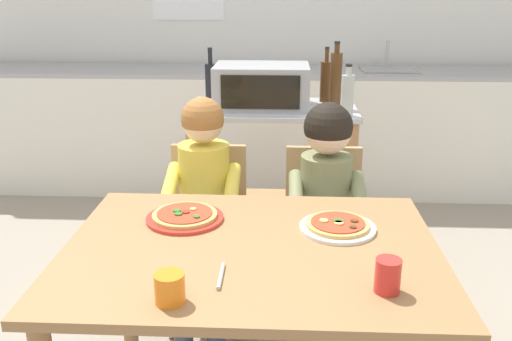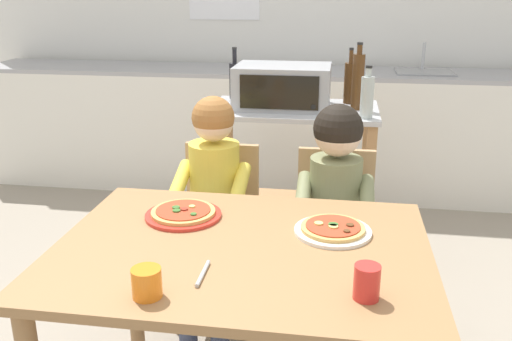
{
  "view_description": "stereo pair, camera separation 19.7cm",
  "coord_description": "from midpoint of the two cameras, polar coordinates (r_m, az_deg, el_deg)",
  "views": [
    {
      "loc": [
        0.09,
        -1.57,
        1.52
      ],
      "look_at": [
        0.0,
        0.3,
        0.88
      ],
      "focal_mm": 38.85,
      "sensor_mm": 36.0,
      "label": 1
    },
    {
      "loc": [
        0.29,
        -1.55,
        1.52
      ],
      "look_at": [
        0.0,
        0.3,
        0.88
      ],
      "focal_mm": 38.85,
      "sensor_mm": 36.0,
      "label": 2
    }
  ],
  "objects": [
    {
      "name": "serving_spoon",
      "position": [
        1.59,
        -1.91,
        -10.64
      ],
      "size": [
        0.01,
        0.14,
        0.01
      ],
      "primitive_type": "cylinder",
      "rotation": [
        0.0,
        1.57,
        1.58
      ],
      "color": "#B7BABF",
      "rests_on": "dining_table"
    },
    {
      "name": "child_in_olive_shirt",
      "position": [
        2.34,
        10.54,
        -2.52
      ],
      "size": [
        0.32,
        0.42,
        1.04
      ],
      "color": "#424C6B",
      "rests_on": "ground"
    },
    {
      "name": "bottle_squat_spirits",
      "position": [
        3.14,
        11.45,
        8.91
      ],
      "size": [
        0.06,
        0.06,
        0.3
      ],
      "color": "#4C2D14",
      "rests_on": "kitchen_island_cart"
    },
    {
      "name": "child_in_yellow_shirt",
      "position": [
        2.38,
        -2.21,
        -2.13
      ],
      "size": [
        0.32,
        0.42,
        1.05
      ],
      "color": "#424C6B",
      "rests_on": "ground"
    },
    {
      "name": "kitchen_counter",
      "position": [
        4.24,
        6.03,
        4.1
      ],
      "size": [
        4.94,
        0.6,
        1.12
      ],
      "color": "silver",
      "rests_on": "ground"
    },
    {
      "name": "back_wall_tiled",
      "position": [
        4.52,
        6.68,
        16.42
      ],
      "size": [
        5.48,
        0.13,
        2.7
      ],
      "color": "white",
      "rests_on": "ground"
    },
    {
      "name": "pizza_plate_white",
      "position": [
        1.87,
        10.96,
        -6.05
      ],
      "size": [
        0.26,
        0.26,
        0.03
      ],
      "color": "white",
      "rests_on": "dining_table"
    },
    {
      "name": "bottle_slim_sauce",
      "position": [
        3.22,
        -0.43,
        9.37
      ],
      "size": [
        0.06,
        0.06,
        0.29
      ],
      "color": "black",
      "rests_on": "kitchen_island_cart"
    },
    {
      "name": "bottle_tall_green_wine",
      "position": [
        2.8,
        13.38,
        7.43
      ],
      "size": [
        0.06,
        0.06,
        0.26
      ],
      "color": "#ADB7B2",
      "rests_on": "kitchen_island_cart"
    },
    {
      "name": "kitchen_island_cart",
      "position": [
        3.08,
        5.6,
        0.92
      ],
      "size": [
        0.9,
        0.54,
        0.89
      ],
      "color": "#B7BABF",
      "rests_on": "ground"
    },
    {
      "name": "pizza_plate_red_rimmed",
      "position": [
        1.96,
        -4.65,
        -4.49
      ],
      "size": [
        0.27,
        0.27,
        0.03
      ],
      "color": "red",
      "rests_on": "dining_table"
    },
    {
      "name": "dining_table",
      "position": [
        1.8,
        1.69,
        -10.8
      ],
      "size": [
        1.18,
        0.88,
        0.73
      ],
      "color": "olive",
      "rests_on": "ground"
    },
    {
      "name": "drinking_cup_red",
      "position": [
        1.51,
        15.11,
        -11.13
      ],
      "size": [
        0.07,
        0.07,
        0.09
      ],
      "primitive_type": "cylinder",
      "color": "red",
      "rests_on": "dining_table"
    },
    {
      "name": "toaster_oven",
      "position": [
        2.99,
        4.7,
        8.61
      ],
      "size": [
        0.5,
        0.37,
        0.22
      ],
      "color": "#999BA0",
      "rests_on": "kitchen_island_cart"
    },
    {
      "name": "ground_plane",
      "position": [
        3.12,
        4.31,
        -10.53
      ],
      "size": [
        11.56,
        11.56,
        0.0
      ],
      "primitive_type": "plane",
      "color": "gray"
    },
    {
      "name": "dining_chair_left",
      "position": [
        2.56,
        -1.65,
        -5.18
      ],
      "size": [
        0.36,
        0.36,
        0.81
      ],
      "color": "tan",
      "rests_on": "ground"
    },
    {
      "name": "bottle_clear_vinegar",
      "position": [
        2.98,
        12.35,
        9.0
      ],
      "size": [
        0.06,
        0.06,
        0.35
      ],
      "color": "#4C2D14",
      "rests_on": "kitchen_island_cart"
    },
    {
      "name": "dining_chair_right",
      "position": [
        2.52,
        10.22,
        -5.91
      ],
      "size": [
        0.36,
        0.36,
        0.81
      ],
      "color": "tan",
      "rests_on": "ground"
    },
    {
      "name": "drinking_cup_orange",
      "position": [
        1.48,
        -7.41,
        -11.48
      ],
      "size": [
        0.08,
        0.08,
        0.08
      ],
      "primitive_type": "cylinder",
      "color": "orange",
      "rests_on": "dining_table"
    }
  ]
}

